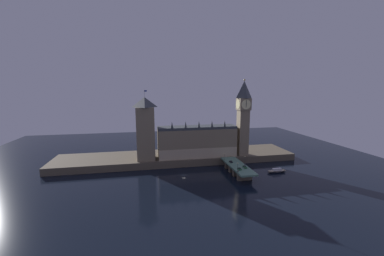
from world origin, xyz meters
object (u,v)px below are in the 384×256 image
Objects in this scene: pedestrian_near_rail at (238,171)px; pedestrian_mid_walk at (245,164)px; car_northbound_trail at (240,169)px; street_lamp_mid at (245,159)px; victoria_tower at (145,128)px; car_southbound_lead at (245,167)px; street_lamp_far at (224,156)px; clock_tower at (243,115)px; boat_downstream at (277,171)px; street_lamp_near at (238,166)px; car_northbound_lead at (231,162)px.

pedestrian_mid_walk is (11.48, 13.94, 0.03)m from pedestrian_near_rail.
pedestrian_near_rail is 0.97× the size of pedestrian_mid_walk.
car_northbound_trail is at bearing -132.95° from pedestrian_mid_walk.
pedestrian_mid_walk is at bearing 50.52° from pedestrian_near_rail.
pedestrian_near_rail is 0.22× the size of street_lamp_mid.
street_lamp_mid is at bearing 50.39° from car_northbound_trail.
victoria_tower is 88.99m from car_southbound_lead.
street_lamp_far is (-12.28, 14.72, -0.69)m from street_lamp_mid.
clock_tower reaches higher than pedestrian_mid_walk.
street_lamp_mid is at bearing 52.66° from pedestrian_near_rail.
boat_downstream is (29.51, 3.26, -6.57)m from car_southbound_lead.
victoria_tower is 9.82× the size of street_lamp_far.
street_lamp_near reaches higher than car_southbound_lead.
pedestrian_mid_walk reaches higher than pedestrian_near_rail.
victoria_tower is 87.55m from street_lamp_mid.
clock_tower is at bearing 50.33° from car_northbound_lead.
car_northbound_trail is (-19.82, -41.95, -35.39)m from clock_tower.
pedestrian_mid_walk is 20.43m from street_lamp_far.
car_northbound_lead is at bearing 162.03° from boat_downstream.
car_northbound_trail is at bearing -115.29° from clock_tower.
clock_tower is at bearing 64.06° from pedestrian_near_rail.
street_lamp_far is (0.00, 29.44, -0.59)m from street_lamp_near.
street_lamp_far is (-3.27, 7.56, 3.16)m from car_northbound_lead.
pedestrian_mid_walk is 18.03m from street_lamp_near.
street_lamp_mid reaches higher than street_lamp_far.
victoria_tower is at bearing 146.75° from car_northbound_trail.
pedestrian_mid_walk is at bearing 174.36° from boat_downstream.
street_lamp_near reaches higher than street_lamp_far.
car_northbound_trail is 6.29m from street_lamp_near.
car_northbound_trail is 6.65m from car_southbound_lead.
car_northbound_lead is 37.62m from boat_downstream.
street_lamp_far is (65.35, -19.38, -22.52)m from victoria_tower.
car_southbound_lead is 0.76× the size of street_lamp_far.
victoria_tower is 15.29× the size of car_northbound_lead.
street_lamp_mid is (12.28, 14.72, 0.10)m from street_lamp_near.
clock_tower is 42.95× the size of pedestrian_near_rail.
victoria_tower is at bearing 142.93° from pedestrian_near_rail.
boat_downstream is at bearing -17.97° from car_northbound_lead.
victoria_tower reaches higher than pedestrian_mid_walk.
clock_tower is 17.18× the size of car_northbound_trail.
boat_downstream is (103.87, -38.37, -32.19)m from victoria_tower.
street_lamp_near is 41.21m from boat_downstream.
car_southbound_lead is 11.79m from pedestrian_near_rail.
street_lamp_far is at bearing 90.76° from pedestrian_near_rail.
victoria_tower is 35.91× the size of pedestrian_mid_walk.
clock_tower is 60.24m from street_lamp_near.
pedestrian_near_rail is 18.06m from pedestrian_mid_walk.
street_lamp_mid reaches higher than car_northbound_trail.
clock_tower reaches higher than street_lamp_near.
street_lamp_far is (-11.88, 16.36, 2.96)m from pedestrian_mid_walk.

